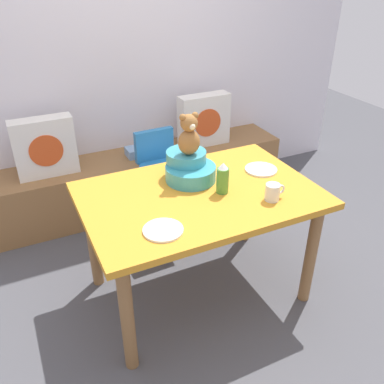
# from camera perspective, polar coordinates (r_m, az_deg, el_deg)

# --- Properties ---
(ground_plane) EXTENTS (8.00, 8.00, 0.00)m
(ground_plane) POSITION_cam_1_polar(r_m,az_deg,el_deg) (2.77, 0.92, -13.39)
(ground_plane) COLOR #4C4C51
(back_wall) EXTENTS (4.40, 0.10, 2.60)m
(back_wall) POSITION_cam_1_polar(r_m,az_deg,el_deg) (3.44, -10.48, 19.49)
(back_wall) COLOR silver
(back_wall) RESTS_ON ground_plane
(window_bench) EXTENTS (2.60, 0.44, 0.46)m
(window_bench) POSITION_cam_1_polar(r_m,az_deg,el_deg) (3.55, -7.66, 1.59)
(window_bench) COLOR olive
(window_bench) RESTS_ON ground_plane
(pillow_floral_left) EXTENTS (0.44, 0.15, 0.44)m
(pillow_floral_left) POSITION_cam_1_polar(r_m,az_deg,el_deg) (3.22, -19.78, 5.87)
(pillow_floral_left) COLOR white
(pillow_floral_left) RESTS_ON window_bench
(pillow_floral_right) EXTENTS (0.44, 0.15, 0.44)m
(pillow_floral_right) POSITION_cam_1_polar(r_m,az_deg,el_deg) (3.56, 1.68, 9.94)
(pillow_floral_right) COLOR white
(pillow_floral_right) RESTS_ON window_bench
(book_stack) EXTENTS (0.20, 0.14, 0.07)m
(book_stack) POSITION_cam_1_polar(r_m,az_deg,el_deg) (3.44, -7.44, 5.61)
(book_stack) COLOR #7EA4CB
(book_stack) RESTS_ON window_bench
(dining_table) EXTENTS (1.33, 0.89, 0.74)m
(dining_table) POSITION_cam_1_polar(r_m,az_deg,el_deg) (2.38, 1.04, -2.20)
(dining_table) COLOR orange
(dining_table) RESTS_ON ground_plane
(highchair) EXTENTS (0.34, 0.45, 0.79)m
(highchair) POSITION_cam_1_polar(r_m,az_deg,el_deg) (3.06, -4.23, 3.12)
(highchair) COLOR #2672B2
(highchair) RESTS_ON ground_plane
(infant_seat_teal) EXTENTS (0.30, 0.33, 0.16)m
(infant_seat_teal) POSITION_cam_1_polar(r_m,az_deg,el_deg) (2.44, -0.40, 3.40)
(infant_seat_teal) COLOR teal
(infant_seat_teal) RESTS_ON dining_table
(teddy_bear) EXTENTS (0.13, 0.12, 0.25)m
(teddy_bear) POSITION_cam_1_polar(r_m,az_deg,el_deg) (2.35, -0.41, 7.88)
(teddy_bear) COLOR #996533
(teddy_bear) RESTS_ON infant_seat_teal
(ketchup_bottle) EXTENTS (0.07, 0.07, 0.18)m
(ketchup_bottle) POSITION_cam_1_polar(r_m,az_deg,el_deg) (2.29, 4.29, 1.87)
(ketchup_bottle) COLOR #4C8C33
(ketchup_bottle) RESTS_ON dining_table
(coffee_mug) EXTENTS (0.12, 0.08, 0.09)m
(coffee_mug) POSITION_cam_1_polar(r_m,az_deg,el_deg) (2.28, 11.18, -0.00)
(coffee_mug) COLOR silver
(coffee_mug) RESTS_ON dining_table
(dinner_plate_near) EXTENTS (0.20, 0.20, 0.01)m
(dinner_plate_near) POSITION_cam_1_polar(r_m,az_deg,el_deg) (2.60, 9.56, 3.11)
(dinner_plate_near) COLOR white
(dinner_plate_near) RESTS_ON dining_table
(dinner_plate_far) EXTENTS (0.20, 0.20, 0.01)m
(dinner_plate_far) POSITION_cam_1_polar(r_m,az_deg,el_deg) (2.01, -4.04, -5.29)
(dinner_plate_far) COLOR white
(dinner_plate_far) RESTS_ON dining_table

